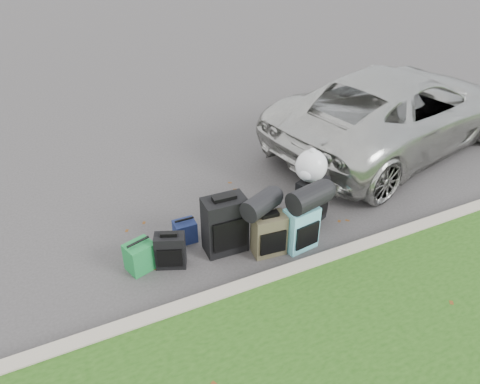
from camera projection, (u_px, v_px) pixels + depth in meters
name	position (u px, v px, depth m)	size (l,w,h in m)	color
ground	(253.00, 231.00, 6.36)	(120.00, 120.00, 0.00)	#383535
curb	(291.00, 273.00, 5.56)	(120.00, 0.18, 0.15)	#9E937F
suv	(398.00, 109.00, 8.16)	(2.29, 4.98, 1.38)	#B7B7B2
suitcase_small_black	(170.00, 251.00, 5.67)	(0.36, 0.20, 0.46)	black
suitcase_large_black_left	(225.00, 225.00, 5.85)	(0.53, 0.32, 0.77)	black
suitcase_olive	(269.00, 234.00, 5.85)	(0.41, 0.26, 0.56)	#3B3725
suitcase_teal	(301.00, 228.00, 5.93)	(0.42, 0.25, 0.60)	#509AAC
suitcase_large_black_right	(311.00, 201.00, 6.39)	(0.44, 0.27, 0.67)	black
tote_green	(140.00, 256.00, 5.64)	(0.33, 0.26, 0.37)	#1A7836
tote_navy	(185.00, 231.00, 6.12)	(0.28, 0.22, 0.30)	#16214E
duffel_left	(261.00, 204.00, 5.68)	(0.27, 0.27, 0.50)	black
duffel_right	(309.00, 197.00, 5.70)	(0.30, 0.30, 0.54)	black
trash_bag	(311.00, 166.00, 6.10)	(0.42, 0.42, 0.42)	white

